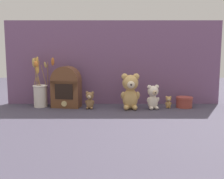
{
  "coord_description": "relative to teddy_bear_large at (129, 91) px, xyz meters",
  "views": [
    {
      "loc": [
        -0.01,
        -1.79,
        0.38
      ],
      "look_at": [
        0.0,
        0.02,
        0.12
      ],
      "focal_mm": 45.0,
      "sensor_mm": 36.0,
      "label": 1
    }
  ],
  "objects": [
    {
      "name": "vintage_radio",
      "position": [
        -0.42,
        0.07,
        0.01
      ],
      "size": [
        0.2,
        0.13,
        0.27
      ],
      "color": "brown",
      "rests_on": "ground"
    },
    {
      "name": "flower_vase",
      "position": [
        -0.6,
        0.08,
        -0.02
      ],
      "size": [
        0.16,
        0.12,
        0.34
      ],
      "color": "silver",
      "rests_on": "ground"
    },
    {
      "name": "teddy_bear_large",
      "position": [
        0.0,
        0.0,
        0.0
      ],
      "size": [
        0.12,
        0.12,
        0.23
      ],
      "color": "tan",
      "rests_on": "ground"
    },
    {
      "name": "ground_plane",
      "position": [
        -0.11,
        0.02,
        -0.12
      ],
      "size": [
        4.0,
        4.0,
        0.0
      ],
      "primitive_type": "plane",
      "color": "#3D3847"
    },
    {
      "name": "teddy_bear_medium",
      "position": [
        0.15,
        0.0,
        -0.04
      ],
      "size": [
        0.09,
        0.08,
        0.16
      ],
      "color": "beige",
      "rests_on": "ground"
    },
    {
      "name": "backdrop_wall",
      "position": [
        -0.11,
        0.18,
        0.17
      ],
      "size": [
        1.49,
        0.02,
        0.58
      ],
      "color": "#704C70",
      "rests_on": "ground"
    },
    {
      "name": "teddy_bear_tiny",
      "position": [
        0.25,
        0.04,
        -0.08
      ],
      "size": [
        0.04,
        0.04,
        0.08
      ],
      "color": "tan",
      "rests_on": "ground"
    },
    {
      "name": "decorative_tin_tall",
      "position": [
        0.36,
        0.06,
        -0.08
      ],
      "size": [
        0.11,
        0.11,
        0.07
      ],
      "color": "#993D33",
      "rests_on": "ground"
    },
    {
      "name": "teddy_bear_small",
      "position": [
        -0.26,
        0.01,
        -0.06
      ],
      "size": [
        0.06,
        0.06,
        0.11
      ],
      "color": "olive",
      "rests_on": "ground"
    }
  ]
}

